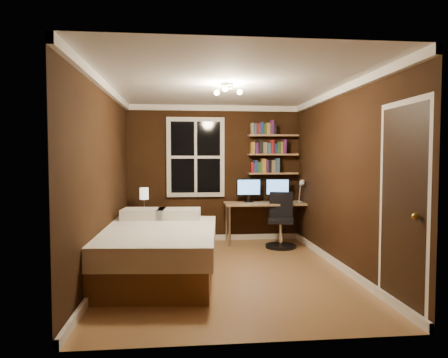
{
  "coord_description": "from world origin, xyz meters",
  "views": [
    {
      "loc": [
        -0.56,
        -5.29,
        1.53
      ],
      "look_at": [
        0.01,
        0.45,
        1.23
      ],
      "focal_mm": 32.0,
      "sensor_mm": 36.0,
      "label": 1
    }
  ],
  "objects": [
    {
      "name": "desk",
      "position": [
        0.93,
        1.79,
        0.67
      ],
      "size": [
        1.54,
        0.58,
        0.73
      ],
      "color": "#99724A",
      "rests_on": "ground"
    },
    {
      "name": "office_chair",
      "position": [
        1.09,
        1.39,
        0.35
      ],
      "size": [
        0.52,
        0.52,
        0.94
      ],
      "rotation": [
        0.0,
        0.0,
        -0.26
      ],
      "color": "black",
      "rests_on": "ground"
    },
    {
      "name": "desk_lamp",
      "position": [
        1.52,
        1.65,
        0.95
      ],
      "size": [
        0.14,
        0.32,
        0.44
      ],
      "primitive_type": null,
      "color": "silver",
      "rests_on": "desk"
    },
    {
      "name": "radiator",
      "position": [
        -0.49,
        1.99,
        0.31
      ],
      "size": [
        0.41,
        0.14,
        0.62
      ],
      "primitive_type": "cube",
      "color": "silver",
      "rests_on": "ground"
    },
    {
      "name": "bookshelf_upper",
      "position": [
        1.08,
        1.98,
        1.95
      ],
      "size": [
        0.92,
        0.22,
        0.03
      ],
      "primitive_type": "cube",
      "color": "#99724A",
      "rests_on": "wall_back"
    },
    {
      "name": "floor",
      "position": [
        0.0,
        0.0,
        0.0
      ],
      "size": [
        4.2,
        4.2,
        0.0
      ],
      "primitive_type": "plane",
      "color": "olive",
      "rests_on": "ground"
    },
    {
      "name": "wall_right",
      "position": [
        1.6,
        0.0,
        1.25
      ],
      "size": [
        0.04,
        4.2,
        2.5
      ],
      "primitive_type": "cube",
      "color": "black",
      "rests_on": "ground"
    },
    {
      "name": "bookshelf_lower",
      "position": [
        1.08,
        1.98,
        1.25
      ],
      "size": [
        0.92,
        0.22,
        0.03
      ],
      "primitive_type": "cube",
      "color": "#99724A",
      "rests_on": "wall_back"
    },
    {
      "name": "door",
      "position": [
        1.59,
        -1.55,
        1.02
      ],
      "size": [
        0.03,
        0.82,
        2.05
      ],
      "primitive_type": null,
      "color": "black",
      "rests_on": "ground"
    },
    {
      "name": "bedside_lamp",
      "position": [
        -1.25,
        1.67,
        0.8
      ],
      "size": [
        0.15,
        0.15,
        0.44
      ],
      "primitive_type": null,
      "color": "white",
      "rests_on": "nightstand"
    },
    {
      "name": "books_row_lower",
      "position": [
        1.08,
        1.98,
        1.38
      ],
      "size": [
        0.48,
        0.16,
        0.23
      ],
      "primitive_type": null,
      "color": "maroon",
      "rests_on": "bookshelf_lower"
    },
    {
      "name": "bookshelf_middle",
      "position": [
        1.08,
        1.98,
        1.6
      ],
      "size": [
        0.92,
        0.22,
        0.03
      ],
      "primitive_type": "cube",
      "color": "#99724A",
      "rests_on": "wall_back"
    },
    {
      "name": "wall_back",
      "position": [
        0.0,
        2.1,
        1.25
      ],
      "size": [
        3.2,
        0.04,
        2.5
      ],
      "primitive_type": "cube",
      "color": "black",
      "rests_on": "ground"
    },
    {
      "name": "wall_left",
      "position": [
        -1.6,
        0.0,
        1.25
      ],
      "size": [
        0.04,
        4.2,
        2.5
      ],
      "primitive_type": "cube",
      "color": "black",
      "rests_on": "ground"
    },
    {
      "name": "nightstand",
      "position": [
        -1.25,
        1.67,
        0.29
      ],
      "size": [
        0.53,
        0.53,
        0.59
      ],
      "primitive_type": "cube",
      "rotation": [
        0.0,
        0.0,
        -0.14
      ],
      "color": "brown",
      "rests_on": "ground"
    },
    {
      "name": "monitor_left",
      "position": [
        0.61,
        1.87,
        0.95
      ],
      "size": [
        0.45,
        0.12,
        0.43
      ],
      "primitive_type": null,
      "color": "black",
      "rests_on": "desk"
    },
    {
      "name": "books_row_upper",
      "position": [
        1.08,
        1.98,
        2.08
      ],
      "size": [
        0.48,
        0.16,
        0.23
      ],
      "primitive_type": null,
      "color": "#2D6029",
      "rests_on": "bookshelf_upper"
    },
    {
      "name": "bed",
      "position": [
        -0.98,
        -0.06,
        0.33
      ],
      "size": [
        1.82,
        2.4,
        0.77
      ],
      "rotation": [
        0.0,
        0.0,
        -0.09
      ],
      "color": "brown",
      "rests_on": "ground"
    },
    {
      "name": "window",
      "position": [
        -0.35,
        2.06,
        1.55
      ],
      "size": [
        1.06,
        0.06,
        1.46
      ],
      "primitive_type": "cube",
      "color": "white",
      "rests_on": "wall_back"
    },
    {
      "name": "ceiling",
      "position": [
        0.0,
        0.0,
        2.5
      ],
      "size": [
        3.2,
        4.2,
        0.02
      ],
      "primitive_type": "cube",
      "color": "white",
      "rests_on": "wall_back"
    },
    {
      "name": "monitor_right",
      "position": [
        1.14,
        1.87,
        0.95
      ],
      "size": [
        0.45,
        0.12,
        0.43
      ],
      "primitive_type": null,
      "color": "black",
      "rests_on": "desk"
    },
    {
      "name": "door_knob",
      "position": [
        1.55,
        -1.85,
        1.0
      ],
      "size": [
        0.06,
        0.06,
        0.06
      ],
      "primitive_type": "sphere",
      "color": "gold",
      "rests_on": "door"
    },
    {
      "name": "ceiling_fixture",
      "position": [
        0.0,
        -0.1,
        2.4
      ],
      "size": [
        0.44,
        0.44,
        0.18
      ],
      "primitive_type": null,
      "color": "beige",
      "rests_on": "ceiling"
    },
    {
      "name": "books_row_middle",
      "position": [
        1.08,
        1.98,
        1.73
      ],
      "size": [
        0.6,
        0.16,
        0.23
      ],
      "primitive_type": null,
      "color": "navy",
      "rests_on": "bookshelf_middle"
    }
  ]
}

